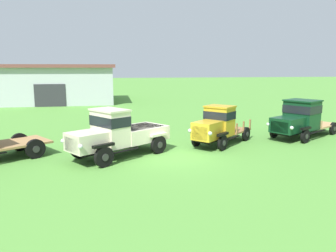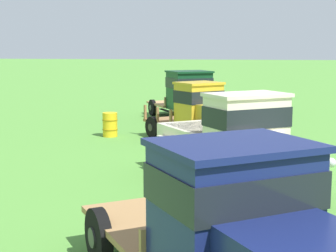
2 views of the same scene
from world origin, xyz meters
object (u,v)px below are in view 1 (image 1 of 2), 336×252
object	(u,v)px
farm_shed	(32,83)
vintage_truck_far_side	(300,118)
vintage_truck_second_in_line	(118,133)
vintage_truck_midrow_center	(217,125)
oil_drum_beside_row	(214,125)

from	to	relation	value
farm_shed	vintage_truck_far_side	bearing A→B (deg)	-49.83
farm_shed	vintage_truck_second_in_line	world-z (taller)	farm_shed
vintage_truck_midrow_center	oil_drum_beside_row	world-z (taller)	vintage_truck_midrow_center
farm_shed	vintage_truck_far_side	distance (m)	31.34
vintage_truck_far_side	oil_drum_beside_row	xyz separation A→B (m)	(-4.47, 2.49, -0.73)
farm_shed	vintage_truck_second_in_line	distance (m)	27.98
farm_shed	vintage_truck_far_side	xyz separation A→B (m)	(20.20, -23.93, -1.08)
vintage_truck_far_side	oil_drum_beside_row	distance (m)	5.17
farm_shed	vintage_truck_midrow_center	world-z (taller)	farm_shed
farm_shed	vintage_truck_midrow_center	distance (m)	29.05
vintage_truck_far_side	vintage_truck_second_in_line	bearing A→B (deg)	-167.53
oil_drum_beside_row	vintage_truck_far_side	bearing A→B (deg)	-29.09
oil_drum_beside_row	vintage_truck_second_in_line	bearing A→B (deg)	-142.13
vintage_truck_far_side	oil_drum_beside_row	bearing A→B (deg)	150.91
vintage_truck_second_in_line	vintage_truck_far_side	bearing A→B (deg)	12.47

